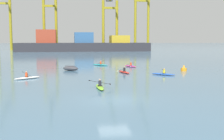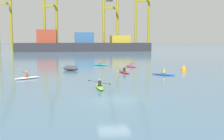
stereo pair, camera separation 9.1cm
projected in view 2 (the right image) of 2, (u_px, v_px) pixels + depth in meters
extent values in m
plane|color=#476B84|center=(114.00, 100.00, 22.11)|extent=(800.00, 800.00, 0.00)
cube|color=#28282D|center=(84.00, 47.00, 117.11)|extent=(55.18, 10.76, 3.52)
cube|color=#993823|center=(47.00, 36.00, 114.39)|extent=(7.73, 7.53, 5.36)
cube|color=#2D5684|center=(84.00, 38.00, 116.69)|extent=(7.73, 7.53, 4.32)
cube|color=#B29323|center=(120.00, 39.00, 119.00)|extent=(7.73, 7.53, 3.11)
cylinder|color=olive|center=(11.00, 23.00, 126.58)|extent=(1.20, 1.20, 24.81)
cube|color=olive|center=(4.00, 3.00, 125.23)|extent=(6.90, 0.90, 0.90)
cylinder|color=olive|center=(44.00, 24.00, 123.06)|extent=(1.20, 1.20, 23.06)
cylinder|color=olive|center=(57.00, 25.00, 123.84)|extent=(1.20, 1.20, 23.06)
cube|color=olive|center=(50.00, 6.00, 122.58)|extent=(6.50, 0.90, 0.90)
cylinder|color=olive|center=(104.00, 26.00, 124.04)|extent=(1.20, 1.20, 22.16)
cylinder|color=olive|center=(117.00, 26.00, 124.95)|extent=(1.20, 1.20, 22.16)
cube|color=olive|center=(111.00, 8.00, 123.66)|extent=(7.34, 0.90, 0.90)
cylinder|color=olive|center=(136.00, 21.00, 134.65)|extent=(1.20, 1.20, 27.63)
cylinder|color=olive|center=(149.00, 21.00, 135.61)|extent=(1.20, 1.20, 27.63)
cube|color=olive|center=(143.00, 1.00, 134.09)|extent=(7.66, 0.90, 0.90)
ellipsoid|color=#38383D|center=(71.00, 68.00, 43.38)|extent=(2.81, 2.23, 0.70)
cube|color=#38383D|center=(71.00, 66.00, 43.34)|extent=(1.73, 1.00, 0.06)
cylinder|color=orange|center=(184.00, 70.00, 42.73)|extent=(0.90, 0.90, 0.45)
cone|color=orange|center=(184.00, 66.00, 42.68)|extent=(0.50, 0.49, 0.55)
ellipsoid|color=teal|center=(100.00, 65.00, 51.90)|extent=(2.94, 2.70, 0.26)
torus|color=black|center=(101.00, 64.00, 51.84)|extent=(0.69, 0.69, 0.05)
cylinder|color=#DB471E|center=(101.00, 63.00, 51.81)|extent=(0.30, 0.30, 0.50)
sphere|color=tan|center=(101.00, 61.00, 51.77)|extent=(0.19, 0.19, 0.19)
cylinder|color=black|center=(101.00, 62.00, 51.83)|extent=(1.37, 1.54, 0.59)
ellipsoid|color=black|center=(97.00, 64.00, 51.01)|extent=(0.16, 0.18, 0.15)
ellipsoid|color=black|center=(104.00, 60.00, 52.64)|extent=(0.16, 0.18, 0.15)
ellipsoid|color=#C13384|center=(131.00, 66.00, 49.44)|extent=(1.86, 3.37, 0.26)
torus|color=black|center=(131.00, 65.00, 49.34)|extent=(0.64, 0.64, 0.05)
cylinder|color=#DB471E|center=(131.00, 64.00, 49.32)|extent=(0.30, 0.30, 0.50)
sphere|color=tan|center=(131.00, 62.00, 49.28)|extent=(0.19, 0.19, 0.19)
cylinder|color=black|center=(131.00, 63.00, 49.35)|extent=(1.93, 0.83, 0.40)
ellipsoid|color=yellow|center=(126.00, 65.00, 48.84)|extent=(0.20, 0.11, 0.14)
ellipsoid|color=yellow|center=(136.00, 62.00, 49.86)|extent=(0.20, 0.11, 0.14)
ellipsoid|color=red|center=(124.00, 72.00, 40.36)|extent=(1.43, 3.44, 0.26)
torus|color=black|center=(124.00, 71.00, 40.25)|extent=(0.60, 0.60, 0.05)
cylinder|color=black|center=(124.00, 69.00, 40.23)|extent=(0.30, 0.30, 0.50)
sphere|color=tan|center=(124.00, 67.00, 40.19)|extent=(0.19, 0.19, 0.19)
cylinder|color=black|center=(124.00, 69.00, 40.26)|extent=(1.97, 0.54, 0.63)
ellipsoid|color=silver|center=(118.00, 71.00, 39.90)|extent=(0.21, 0.09, 0.16)
ellipsoid|color=silver|center=(130.00, 66.00, 40.62)|extent=(0.21, 0.09, 0.16)
ellipsoid|color=#7ABC2D|center=(99.00, 87.00, 27.52)|extent=(0.69, 3.41, 0.26)
torus|color=black|center=(100.00, 86.00, 27.41)|extent=(0.50, 0.50, 0.05)
cylinder|color=#23232D|center=(100.00, 83.00, 27.38)|extent=(0.30, 0.30, 0.50)
sphere|color=tan|center=(100.00, 80.00, 27.35)|extent=(0.19, 0.19, 0.19)
cylinder|color=black|center=(100.00, 82.00, 27.42)|extent=(2.07, 0.09, 0.45)
ellipsoid|color=black|center=(89.00, 80.00, 27.22)|extent=(0.20, 0.05, 0.14)
ellipsoid|color=black|center=(110.00, 84.00, 27.62)|extent=(0.20, 0.05, 0.14)
ellipsoid|color=#2856B2|center=(163.00, 74.00, 37.89)|extent=(2.96, 2.68, 0.26)
torus|color=black|center=(164.00, 73.00, 37.82)|extent=(0.69, 0.69, 0.05)
cylinder|color=gold|center=(164.00, 71.00, 37.80)|extent=(0.30, 0.30, 0.50)
sphere|color=tan|center=(164.00, 69.00, 37.76)|extent=(0.19, 0.19, 0.19)
cylinder|color=black|center=(164.00, 71.00, 37.81)|extent=(1.31, 1.51, 0.81)
ellipsoid|color=yellow|center=(161.00, 68.00, 36.95)|extent=(0.17, 0.18, 0.17)
ellipsoid|color=yellow|center=(166.00, 73.00, 38.68)|extent=(0.17, 0.18, 0.17)
ellipsoid|color=silver|center=(27.00, 78.00, 34.18)|extent=(3.11, 2.48, 0.26)
torus|color=black|center=(26.00, 77.00, 34.10)|extent=(0.68, 0.68, 0.05)
cylinder|color=#DB471E|center=(26.00, 75.00, 34.07)|extent=(0.30, 0.30, 0.50)
sphere|color=tan|center=(26.00, 72.00, 34.04)|extent=(0.19, 0.19, 0.19)
cylinder|color=black|center=(27.00, 74.00, 34.10)|extent=(1.24, 1.70, 0.40)
ellipsoid|color=black|center=(23.00, 72.00, 34.81)|extent=(0.15, 0.18, 0.14)
ellipsoid|color=black|center=(31.00, 76.00, 33.38)|extent=(0.15, 0.18, 0.14)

